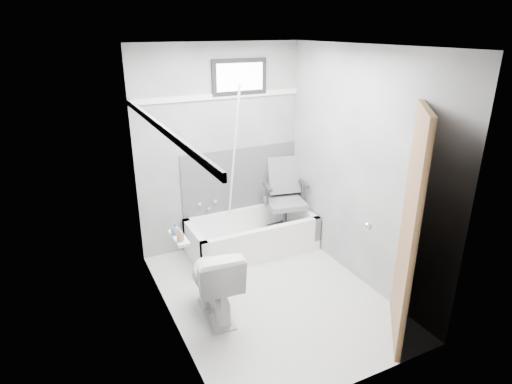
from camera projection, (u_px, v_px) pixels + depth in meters
floor at (271, 295)px, 4.35m from camera, size 2.60×2.60×0.00m
ceiling at (275, 46)px, 3.48m from camera, size 2.60×2.60×0.00m
wall_back at (220, 150)px, 5.00m from camera, size 2.00×0.02×2.40m
wall_front at (366, 245)px, 2.82m from camera, size 2.00×0.02×2.40m
wall_left at (165, 203)px, 3.50m from camera, size 0.02×2.60×2.40m
wall_right at (360, 169)px, 4.32m from camera, size 0.02×2.60×2.40m
bathtub at (252, 234)px, 5.14m from camera, size 1.50×0.70×0.42m
office_chair at (286, 198)px, 5.25m from camera, size 0.62×0.62×0.92m
toilet at (214, 280)px, 3.93m from camera, size 0.49×0.78×0.73m
door at (462, 240)px, 3.32m from camera, size 0.78×0.78×2.00m
window at (239, 77)px, 4.79m from camera, size 0.66×0.04×0.40m
backerboard at (241, 179)px, 5.24m from camera, size 1.50×0.02×0.78m
trim_back at (219, 96)px, 4.77m from camera, size 2.00×0.02×0.06m
trim_left at (161, 128)px, 3.28m from camera, size 0.02×2.60×0.06m
pole at (233, 167)px, 4.88m from camera, size 0.02×0.47×1.90m
shelf at (179, 238)px, 3.57m from camera, size 0.10×0.32×0.02m
soap_bottle_a at (180, 235)px, 3.47m from camera, size 0.05×0.05×0.10m
soap_bottle_b at (175, 229)px, 3.59m from camera, size 0.11×0.11×0.10m
faucet at (207, 205)px, 5.13m from camera, size 0.26×0.10×0.16m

